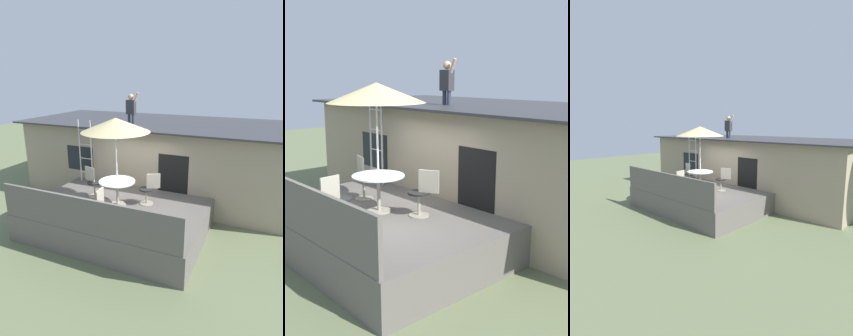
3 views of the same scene
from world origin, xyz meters
The scene contains 11 objects.
ground_plane centered at (0.00, 0.00, 0.00)m, with size 40.00×40.00×0.00m, color #66704C.
house centered at (0.00, 3.60, 1.39)m, with size 10.50×4.50×2.76m.
deck centered at (0.00, 0.00, 0.40)m, with size 5.02×3.51×0.80m, color #605B56.
deck_railing centered at (0.00, -1.71, 1.25)m, with size 4.92×0.08×0.90m, color #605B56.
patio_table centered at (-0.02, 0.03, 1.39)m, with size 1.04×1.04×0.74m.
patio_umbrella centered at (-0.02, 0.03, 3.15)m, with size 1.90×1.90×2.54m.
step_ladder centered at (-1.98, 1.36, 1.90)m, with size 0.52×0.04×2.20m.
person_figure centered at (-0.83, 2.69, 3.37)m, with size 0.47×0.20×1.11m.
patio_chair_left centered at (-1.05, 0.32, 1.26)m, with size 0.61×0.44×0.92m.
patio_chair_right centered at (0.78, 0.48, 1.26)m, with size 0.58×0.44×0.92m.
patio_chair_near centered at (0.09, -0.99, 1.26)m, with size 0.44×0.62×0.92m.
Camera 2 is at (6.76, -4.73, 3.46)m, focal length 45.88 mm.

